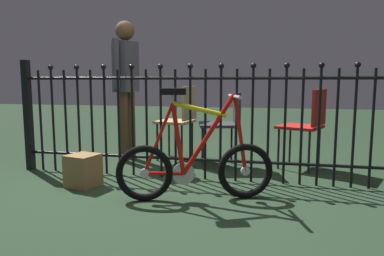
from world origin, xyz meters
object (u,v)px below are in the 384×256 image
bicycle (195,164)px  person_visitor (126,79)px  chair_tan (181,116)px  chair_charcoal (226,120)px  display_crate (83,170)px  chair_red (308,121)px

bicycle → person_visitor: (-1.09, 1.25, 0.68)m
chair_tan → person_visitor: size_ratio=0.54×
chair_charcoal → person_visitor: size_ratio=0.51×
chair_charcoal → chair_tan: bearing=157.4°
person_visitor → display_crate: 1.38m
bicycle → chair_charcoal: 1.19m
chair_charcoal → chair_red: size_ratio=0.96×
bicycle → chair_tan: bicycle is taller
chair_tan → person_visitor: person_visitor is taller
chair_charcoal → chair_red: (0.87, 0.08, 0.00)m
display_crate → bicycle: bearing=-7.7°
chair_tan → person_visitor: 0.78m
chair_charcoal → chair_red: chair_red is taller
chair_tan → person_visitor: (-0.63, -0.15, 0.44)m
chair_charcoal → chair_red: 0.87m
chair_charcoal → chair_red: bearing=4.9°
chair_tan → chair_red: size_ratio=1.03×
bicycle → chair_red: 1.59m
chair_tan → chair_charcoal: 0.60m
chair_tan → chair_red: bearing=-6.3°
person_visitor → display_crate: bearing=-88.7°
chair_tan → chair_red: (1.42, -0.16, -0.01)m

